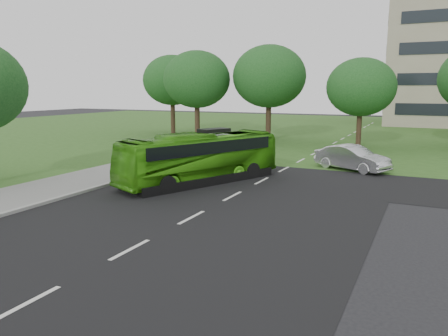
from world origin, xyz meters
name	(u,v)px	position (x,y,z in m)	size (l,w,h in m)	color
ground	(164,232)	(0.00, 0.00, 0.00)	(160.00, 160.00, 0.00)	black
street_surfaces	(312,152)	(-0.38, 22.75, 0.03)	(120.00, 120.00, 0.15)	black
tree_park_a	(197,80)	(-13.48, 26.74, 6.13)	(6.80, 6.80, 9.04)	black
tree_park_b	(269,76)	(-6.44, 28.76, 6.40)	(7.23, 7.23, 9.49)	black
tree_park_c	(361,87)	(2.67, 26.88, 5.33)	(5.91, 5.91, 7.85)	black
tree_park_f	(172,80)	(-19.32, 31.30, 6.18)	(6.81, 6.81, 9.09)	black
bus	(200,158)	(-3.02, 8.29, 1.38)	(2.32, 9.90, 2.76)	#3A9412
sedan	(352,158)	(4.00, 15.72, 0.80)	(1.69, 4.86, 1.60)	silver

